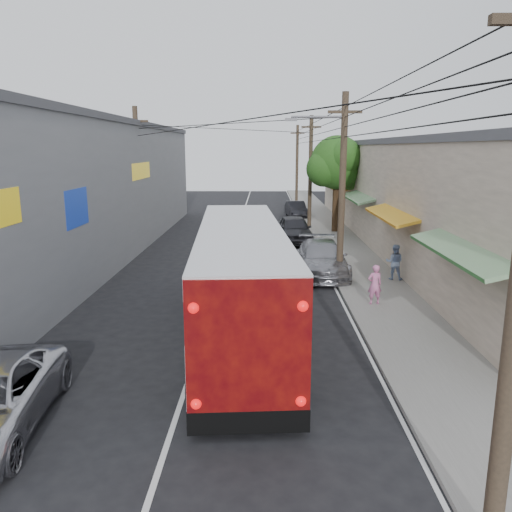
{
  "coord_description": "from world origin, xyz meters",
  "views": [
    {
      "loc": [
        1.92,
        -8.21,
        5.76
      ],
      "look_at": [
        1.63,
        8.73,
        2.08
      ],
      "focal_mm": 35.0,
      "sensor_mm": 36.0,
      "label": 1
    }
  ],
  "objects_px": {
    "parked_suv": "(322,258)",
    "parked_car_mid": "(295,229)",
    "coach_bus": "(241,279)",
    "parked_car_far": "(296,209)",
    "pedestrian_far": "(395,262)",
    "pedestrian_near": "(375,284)"
  },
  "relations": [
    {
      "from": "parked_suv",
      "to": "pedestrian_near",
      "type": "distance_m",
      "value": 5.04
    },
    {
      "from": "parked_suv",
      "to": "parked_car_far",
      "type": "height_order",
      "value": "parked_suv"
    },
    {
      "from": "coach_bus",
      "to": "parked_suv",
      "type": "bearing_deg",
      "value": 61.83
    },
    {
      "from": "parked_car_far",
      "to": "pedestrian_far",
      "type": "relative_size",
      "value": 2.62
    },
    {
      "from": "parked_suv",
      "to": "parked_car_far",
      "type": "xyz_separation_m",
      "value": [
        0.0,
        19.61,
        -0.1
      ]
    },
    {
      "from": "parked_suv",
      "to": "pedestrian_far",
      "type": "bearing_deg",
      "value": -23.49
    },
    {
      "from": "parked_suv",
      "to": "parked_car_mid",
      "type": "distance_m",
      "value": 8.16
    },
    {
      "from": "parked_suv",
      "to": "pedestrian_near",
      "type": "relative_size",
      "value": 3.56
    },
    {
      "from": "parked_car_mid",
      "to": "pedestrian_far",
      "type": "relative_size",
      "value": 3.08
    },
    {
      "from": "parked_car_mid",
      "to": "parked_car_far",
      "type": "bearing_deg",
      "value": 81.78
    },
    {
      "from": "pedestrian_far",
      "to": "pedestrian_near",
      "type": "bearing_deg",
      "value": 81.28
    },
    {
      "from": "parked_car_mid",
      "to": "pedestrian_far",
      "type": "distance_m",
      "value": 10.16
    },
    {
      "from": "coach_bus",
      "to": "parked_car_mid",
      "type": "height_order",
      "value": "coach_bus"
    },
    {
      "from": "parked_car_far",
      "to": "pedestrian_near",
      "type": "bearing_deg",
      "value": -92.73
    },
    {
      "from": "parked_suv",
      "to": "parked_car_mid",
      "type": "height_order",
      "value": "parked_car_mid"
    },
    {
      "from": "parked_car_far",
      "to": "parked_suv",
      "type": "bearing_deg",
      "value": -95.96
    },
    {
      "from": "parked_suv",
      "to": "parked_car_far",
      "type": "relative_size",
      "value": 1.3
    },
    {
      "from": "pedestrian_far",
      "to": "parked_car_mid",
      "type": "bearing_deg",
      "value": -52.17
    },
    {
      "from": "coach_bus",
      "to": "parked_suv",
      "type": "xyz_separation_m",
      "value": [
        3.41,
        7.62,
        -1.01
      ]
    },
    {
      "from": "parked_suv",
      "to": "parked_car_mid",
      "type": "relative_size",
      "value": 1.1
    },
    {
      "from": "parked_car_far",
      "to": "pedestrian_near",
      "type": "distance_m",
      "value": 24.5
    },
    {
      "from": "parked_car_far",
      "to": "pedestrian_far",
      "type": "distance_m",
      "value": 21.13
    }
  ]
}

